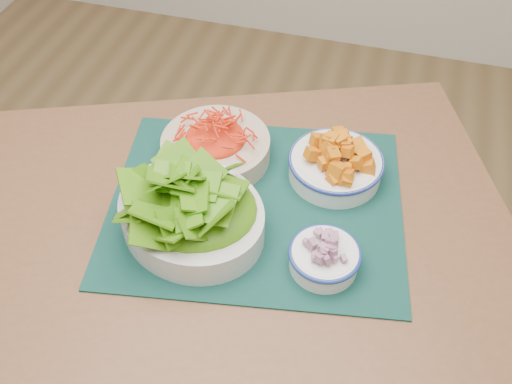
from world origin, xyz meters
TOP-DOWN VIEW (x-y plane):
  - table at (-0.00, 0.17)m, footprint 1.30×1.09m
  - placemat at (0.07, 0.24)m, footprint 0.60×0.52m
  - carrot_bowl at (-0.04, 0.33)m, footprint 0.23×0.23m
  - squash_bowl at (0.19, 0.35)m, footprint 0.22×0.22m
  - lettuce_bowl at (-0.02, 0.15)m, footprint 0.33×0.31m
  - onion_bowl at (0.22, 0.13)m, footprint 0.15×0.15m

SIDE VIEW (x-z plane):
  - table at x=0.00m, z-range 0.26..1.01m
  - placemat at x=0.07m, z-range 0.75..0.75m
  - onion_bowl at x=0.22m, z-range 0.75..0.82m
  - carrot_bowl at x=-0.04m, z-range 0.75..0.83m
  - squash_bowl at x=0.19m, z-range 0.75..0.84m
  - lettuce_bowl at x=-0.02m, z-range 0.75..0.87m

